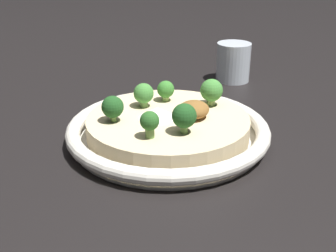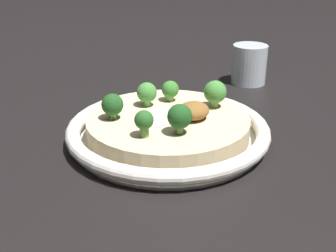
{
  "view_description": "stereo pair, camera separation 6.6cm",
  "coord_description": "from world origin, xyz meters",
  "px_view_note": "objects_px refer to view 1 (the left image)",
  "views": [
    {
      "loc": [
        -0.51,
        -0.32,
        0.3
      ],
      "look_at": [
        0.0,
        0.0,
        0.02
      ],
      "focal_mm": 45.0,
      "sensor_mm": 36.0,
      "label": 1
    },
    {
      "loc": [
        -0.47,
        -0.37,
        0.3
      ],
      "look_at": [
        0.0,
        0.0,
        0.02
      ],
      "focal_mm": 45.0,
      "sensor_mm": 36.0,
      "label": 2
    }
  ],
  "objects_px": {
    "broccoli_right": "(166,90)",
    "broccoli_front": "(184,116)",
    "drinking_glass": "(233,62)",
    "broccoli_front_right": "(212,91)",
    "risotto_bowl": "(168,129)",
    "broccoli_back_right": "(144,94)",
    "broccoli_front_left": "(150,122)",
    "broccoli_back_left": "(113,107)"
  },
  "relations": [
    {
      "from": "broccoli_front",
      "to": "risotto_bowl",
      "type": "bearing_deg",
      "value": 53.76
    },
    {
      "from": "risotto_bowl",
      "to": "broccoli_front_right",
      "type": "xyz_separation_m",
      "value": [
        0.08,
        -0.03,
        0.05
      ]
    },
    {
      "from": "broccoli_front_left",
      "to": "drinking_glass",
      "type": "height_order",
      "value": "drinking_glass"
    },
    {
      "from": "broccoli_front_left",
      "to": "broccoli_front_right",
      "type": "height_order",
      "value": "broccoli_front_right"
    },
    {
      "from": "broccoli_front",
      "to": "broccoli_front_right",
      "type": "distance_m",
      "value": 0.12
    },
    {
      "from": "broccoli_front_left",
      "to": "broccoli_front_right",
      "type": "distance_m",
      "value": 0.16
    },
    {
      "from": "broccoli_front_left",
      "to": "drinking_glass",
      "type": "distance_m",
      "value": 0.41
    },
    {
      "from": "broccoli_front",
      "to": "drinking_glass",
      "type": "height_order",
      "value": "same"
    },
    {
      "from": "broccoli_right",
      "to": "broccoli_front_left",
      "type": "xyz_separation_m",
      "value": [
        -0.13,
        -0.06,
        0.0
      ]
    },
    {
      "from": "broccoli_front_right",
      "to": "drinking_glass",
      "type": "relative_size",
      "value": 0.53
    },
    {
      "from": "broccoli_right",
      "to": "broccoli_back_left",
      "type": "relative_size",
      "value": 0.87
    },
    {
      "from": "broccoli_right",
      "to": "broccoli_front_right",
      "type": "height_order",
      "value": "broccoli_front_right"
    },
    {
      "from": "drinking_glass",
      "to": "broccoli_front",
      "type": "bearing_deg",
      "value": -166.4
    },
    {
      "from": "risotto_bowl",
      "to": "broccoli_front_right",
      "type": "height_order",
      "value": "broccoli_front_right"
    },
    {
      "from": "broccoli_right",
      "to": "broccoli_back_right",
      "type": "distance_m",
      "value": 0.04
    },
    {
      "from": "broccoli_right",
      "to": "broccoli_front",
      "type": "distance_m",
      "value": 0.13
    },
    {
      "from": "broccoli_front_left",
      "to": "drinking_glass",
      "type": "relative_size",
      "value": 0.46
    },
    {
      "from": "risotto_bowl",
      "to": "drinking_glass",
      "type": "height_order",
      "value": "drinking_glass"
    },
    {
      "from": "broccoli_right",
      "to": "drinking_glass",
      "type": "relative_size",
      "value": 0.42
    },
    {
      "from": "risotto_bowl",
      "to": "broccoli_front",
      "type": "relative_size",
      "value": 7.24
    },
    {
      "from": "broccoli_back_left",
      "to": "broccoli_front_left",
      "type": "xyz_separation_m",
      "value": [
        -0.02,
        -0.08,
        0.0
      ]
    },
    {
      "from": "broccoli_back_right",
      "to": "drinking_glass",
      "type": "relative_size",
      "value": 0.47
    },
    {
      "from": "drinking_glass",
      "to": "broccoli_right",
      "type": "bearing_deg",
      "value": 179.74
    },
    {
      "from": "broccoli_back_left",
      "to": "drinking_glass",
      "type": "distance_m",
      "value": 0.39
    },
    {
      "from": "broccoli_back_left",
      "to": "broccoli_back_right",
      "type": "xyz_separation_m",
      "value": [
        0.07,
        -0.0,
        -0.0
      ]
    },
    {
      "from": "broccoli_front",
      "to": "broccoli_back_right",
      "type": "xyz_separation_m",
      "value": [
        0.05,
        0.11,
        -0.0
      ]
    },
    {
      "from": "risotto_bowl",
      "to": "broccoli_right",
      "type": "distance_m",
      "value": 0.08
    },
    {
      "from": "risotto_bowl",
      "to": "broccoli_back_right",
      "type": "height_order",
      "value": "broccoli_back_right"
    },
    {
      "from": "broccoli_front_left",
      "to": "drinking_glass",
      "type": "bearing_deg",
      "value": 7.94
    },
    {
      "from": "broccoli_back_left",
      "to": "broccoli_back_right",
      "type": "relative_size",
      "value": 1.02
    },
    {
      "from": "broccoli_front",
      "to": "broccoli_back_left",
      "type": "relative_size",
      "value": 1.09
    },
    {
      "from": "broccoli_front",
      "to": "broccoli_back_right",
      "type": "bearing_deg",
      "value": 63.92
    },
    {
      "from": "broccoli_right",
      "to": "broccoli_front_left",
      "type": "relative_size",
      "value": 0.9
    },
    {
      "from": "broccoli_right",
      "to": "broccoli_back_right",
      "type": "bearing_deg",
      "value": 159.22
    },
    {
      "from": "broccoli_back_right",
      "to": "drinking_glass",
      "type": "xyz_separation_m",
      "value": [
        0.32,
        -0.02,
        -0.02
      ]
    },
    {
      "from": "broccoli_right",
      "to": "broccoli_front_right",
      "type": "relative_size",
      "value": 0.78
    },
    {
      "from": "broccoli_front",
      "to": "broccoli_back_right",
      "type": "distance_m",
      "value": 0.12
    },
    {
      "from": "broccoli_front",
      "to": "drinking_glass",
      "type": "xyz_separation_m",
      "value": [
        0.37,
        0.09,
        -0.02
      ]
    },
    {
      "from": "risotto_bowl",
      "to": "broccoli_back_left",
      "type": "height_order",
      "value": "broccoli_back_left"
    },
    {
      "from": "broccoli_right",
      "to": "broccoli_back_left",
      "type": "distance_m",
      "value": 0.12
    },
    {
      "from": "broccoli_back_right",
      "to": "drinking_glass",
      "type": "distance_m",
      "value": 0.32
    },
    {
      "from": "broccoli_front_right",
      "to": "drinking_glass",
      "type": "bearing_deg",
      "value": 16.15
    }
  ]
}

